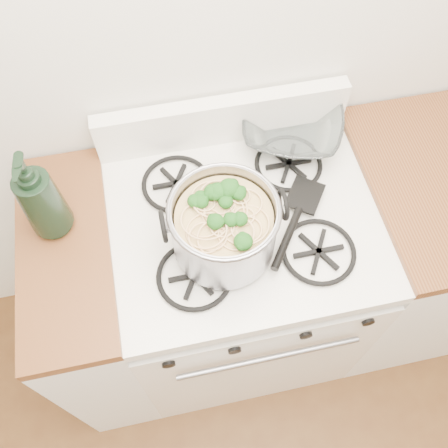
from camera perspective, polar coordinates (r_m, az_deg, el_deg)
gas_range at (r=1.82m, az=1.86°, el=-6.88°), size 0.76×0.66×0.92m
counter_left at (r=1.82m, az=-14.07°, el=-9.32°), size 0.25×0.65×0.92m
stock_pot at (r=1.27m, az=0.00°, el=-0.40°), size 0.31×0.28×0.19m
spatula at (r=1.43m, az=9.28°, el=3.42°), size 0.42×0.42×0.02m
glass_bowl at (r=1.56m, az=7.70°, el=10.60°), size 0.16×0.16×0.03m
bottle at (r=1.33m, az=-20.45°, el=3.04°), size 0.13×0.13×0.30m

